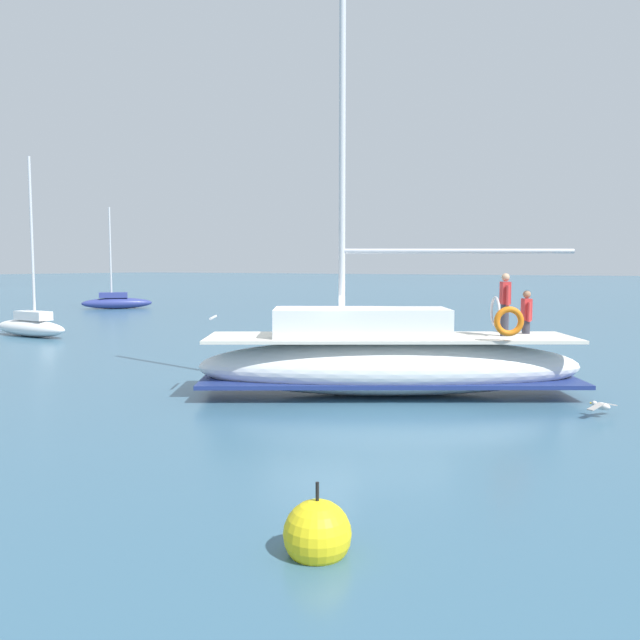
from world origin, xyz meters
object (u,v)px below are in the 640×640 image
object	(u,v)px
moored_catamaran	(31,324)
mooring_buoy	(317,534)
moored_sloop_far	(117,301)
main_sailboat	(386,359)
seagull	(602,406)

from	to	relation	value
moored_catamaran	mooring_buoy	bearing A→B (deg)	-120.28
moored_sloop_far	mooring_buoy	world-z (taller)	moored_sloop_far
main_sailboat	seagull	world-z (taller)	main_sailboat
main_sailboat	moored_sloop_far	xyz separation A→B (m)	(19.79, 30.40, -0.35)
moored_sloop_far	mooring_buoy	distance (m)	43.90
moored_sloop_far	moored_catamaran	bearing A→B (deg)	-144.78
main_sailboat	moored_catamaran	world-z (taller)	main_sailboat
main_sailboat	mooring_buoy	size ratio (longest dim) A/B	12.48
moored_catamaran	seagull	size ratio (longest dim) A/B	9.33
moored_sloop_far	mooring_buoy	bearing A→B (deg)	-130.57
main_sailboat	seagull	size ratio (longest dim) A/B	14.26
moored_sloop_far	moored_catamaran	size ratio (longest dim) A/B	0.93
main_sailboat	mooring_buoy	bearing A→B (deg)	-161.36
main_sailboat	mooring_buoy	world-z (taller)	main_sailboat
mooring_buoy	main_sailboat	bearing A→B (deg)	18.64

